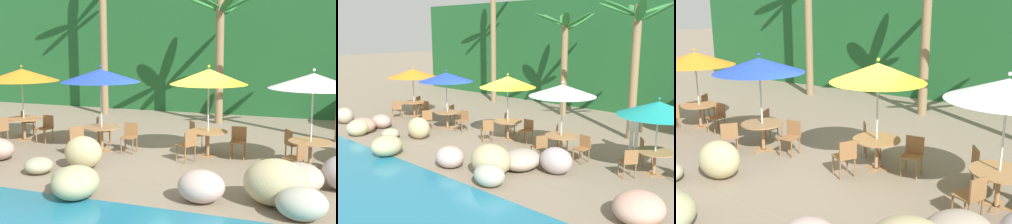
% 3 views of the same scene
% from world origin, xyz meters
% --- Properties ---
extents(ground_plane, '(120.00, 120.00, 0.00)m').
position_xyz_m(ground_plane, '(0.00, 0.00, 0.00)').
color(ground_plane, gray).
extents(terrace_deck, '(18.00, 5.20, 0.01)m').
position_xyz_m(terrace_deck, '(0.00, 0.00, 0.00)').
color(terrace_deck, gray).
rests_on(terrace_deck, ground).
extents(foliage_backdrop, '(28.00, 2.40, 6.00)m').
position_xyz_m(foliage_backdrop, '(0.00, 9.00, 3.00)').
color(foliage_backdrop, '#1E5628').
rests_on(foliage_backdrop, ground).
extents(rock_seawall, '(15.12, 3.42, 0.94)m').
position_xyz_m(rock_seawall, '(0.69, -2.83, 0.35)').
color(rock_seawall, tan).
rests_on(rock_seawall, ground).
extents(umbrella_orange, '(2.39, 2.39, 2.48)m').
position_xyz_m(umbrella_orange, '(-5.63, 0.23, 2.16)').
color(umbrella_orange, silver).
rests_on(umbrella_orange, ground).
extents(dining_table_orange, '(1.10, 1.10, 0.74)m').
position_xyz_m(dining_table_orange, '(-5.63, 0.23, 0.61)').
color(dining_table_orange, '#A37547').
rests_on(dining_table_orange, ground).
extents(chair_orange_seaward, '(0.46, 0.47, 0.87)m').
position_xyz_m(chair_orange_seaward, '(-4.78, 0.23, 0.51)').
color(chair_orange_seaward, olive).
rests_on(chair_orange_seaward, ground).
extents(chair_orange_inland, '(0.57, 0.57, 0.87)m').
position_xyz_m(chair_orange_inland, '(-6.11, 0.94, 0.51)').
color(chair_orange_inland, olive).
rests_on(chair_orange_inland, ground).
extents(chair_orange_left, '(0.56, 0.56, 0.87)m').
position_xyz_m(chair_orange_left, '(-5.90, -0.59, 0.51)').
color(chair_orange_left, olive).
rests_on(chair_orange_left, ground).
extents(umbrella_blue, '(2.32, 2.32, 2.56)m').
position_xyz_m(umbrella_blue, '(-2.50, -0.23, 2.26)').
color(umbrella_blue, silver).
rests_on(umbrella_blue, ground).
extents(dining_table_blue, '(1.10, 1.10, 0.74)m').
position_xyz_m(dining_table_blue, '(-2.50, -0.23, 0.61)').
color(dining_table_blue, '#A37547').
rests_on(dining_table_blue, ground).
extents(chair_blue_seaward, '(0.46, 0.47, 0.87)m').
position_xyz_m(chair_blue_seaward, '(-1.66, -0.06, 0.51)').
color(chair_blue_seaward, olive).
rests_on(chair_blue_seaward, ground).
extents(chair_blue_inland, '(0.56, 0.56, 0.87)m').
position_xyz_m(chair_blue_inland, '(-2.92, 0.51, 0.51)').
color(chair_blue_inland, olive).
rests_on(chair_blue_inland, ground).
extents(chair_blue_left, '(0.60, 0.59, 0.87)m').
position_xyz_m(chair_blue_left, '(-2.95, -0.96, 0.51)').
color(chair_blue_left, olive).
rests_on(chair_blue_left, ground).
extents(umbrella_yellow, '(2.17, 2.17, 2.59)m').
position_xyz_m(umbrella_yellow, '(0.63, 0.24, 2.27)').
color(umbrella_yellow, silver).
rests_on(umbrella_yellow, ground).
extents(dining_table_yellow, '(1.10, 1.10, 0.74)m').
position_xyz_m(dining_table_yellow, '(0.63, 0.24, 0.61)').
color(dining_table_yellow, '#A37547').
rests_on(dining_table_yellow, ground).
extents(chair_yellow_seaward, '(0.46, 0.46, 0.87)m').
position_xyz_m(chair_yellow_seaward, '(1.47, 0.41, 0.51)').
color(chair_yellow_seaward, olive).
rests_on(chair_yellow_seaward, ground).
extents(chair_yellow_inland, '(0.59, 0.59, 0.87)m').
position_xyz_m(chair_yellow_inland, '(0.07, 0.89, 0.51)').
color(chair_yellow_inland, olive).
rests_on(chair_yellow_inland, ground).
extents(chair_yellow_left, '(0.58, 0.58, 0.87)m').
position_xyz_m(chair_yellow_left, '(0.28, -0.54, 0.51)').
color(chair_yellow_left, olive).
rests_on(chair_yellow_left, ground).
extents(umbrella_white, '(2.22, 2.22, 2.57)m').
position_xyz_m(umbrella_white, '(3.41, -0.17, 2.26)').
color(umbrella_white, silver).
rests_on(umbrella_white, ground).
extents(dining_table_white, '(1.10, 1.10, 0.74)m').
position_xyz_m(dining_table_white, '(3.41, -0.17, 0.61)').
color(dining_table_white, '#A37547').
rests_on(dining_table_white, ground).
extents(chair_white_seaward, '(0.46, 0.47, 0.87)m').
position_xyz_m(chair_white_seaward, '(4.27, -0.17, 0.51)').
color(chair_white_seaward, olive).
rests_on(chair_white_seaward, ground).
extents(chair_white_inland, '(0.58, 0.58, 0.87)m').
position_xyz_m(chair_white_inland, '(2.91, 0.52, 0.51)').
color(chair_white_inland, olive).
rests_on(chair_white_inland, ground).
extents(chair_white_left, '(0.56, 0.56, 0.87)m').
position_xyz_m(chair_white_left, '(3.15, -0.99, 0.51)').
color(chair_white_left, olive).
rests_on(chair_white_left, ground).
extents(umbrella_teal, '(2.35, 2.35, 2.33)m').
position_xyz_m(umbrella_teal, '(6.45, 0.21, 2.00)').
color(umbrella_teal, silver).
rests_on(umbrella_teal, ground).
extents(dining_table_teal, '(1.10, 1.10, 0.74)m').
position_xyz_m(dining_table_teal, '(6.45, 0.21, 0.61)').
color(dining_table_teal, '#A37547').
rests_on(dining_table_teal, ground).
extents(chair_teal_inland, '(0.59, 0.59, 0.87)m').
position_xyz_m(chair_teal_inland, '(5.89, 0.85, 0.51)').
color(chair_teal_inland, olive).
rests_on(chair_teal_inland, ground).
extents(chair_teal_left, '(0.60, 0.59, 0.87)m').
position_xyz_m(chair_teal_left, '(6.00, -0.52, 0.51)').
color(chair_teal_left, olive).
rests_on(chair_teal_left, ground).
extents(palm_tree_nearest, '(2.63, 2.70, 7.13)m').
position_xyz_m(palm_tree_nearest, '(-5.73, 6.02, 4.47)').
color(palm_tree_nearest, olive).
rests_on(palm_tree_nearest, ground).
extents(palm_tree_second, '(3.17, 2.84, 5.11)m').
position_xyz_m(palm_tree_second, '(-0.37, 5.53, 3.48)').
color(palm_tree_second, olive).
rests_on(palm_tree_second, ground).
extents(palm_tree_third, '(3.14, 2.99, 5.34)m').
position_xyz_m(palm_tree_third, '(4.17, 3.55, 3.63)').
color(palm_tree_third, olive).
rests_on(palm_tree_third, ground).
extents(waiter_in_white, '(0.52, 0.26, 1.70)m').
position_xyz_m(waiter_in_white, '(5.19, 1.58, 0.99)').
color(waiter_in_white, white).
rests_on(waiter_in_white, ground).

